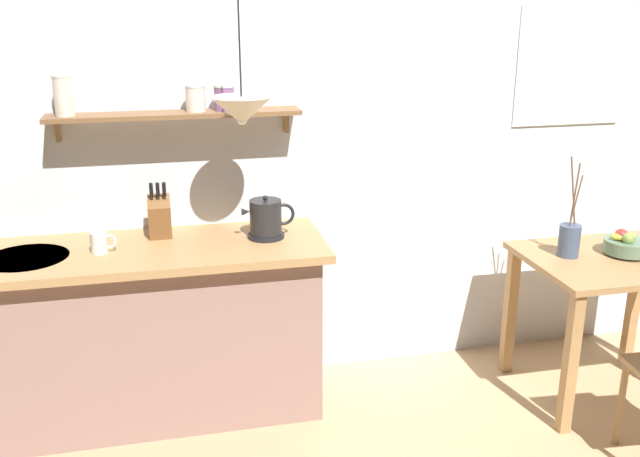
# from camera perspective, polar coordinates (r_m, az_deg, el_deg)

# --- Properties ---
(ground_plane) EXTENTS (14.00, 14.00, 0.00)m
(ground_plane) POSITION_cam_1_polar(r_m,az_deg,el_deg) (3.67, 2.48, -15.37)
(ground_plane) COLOR tan
(back_wall) EXTENTS (6.80, 0.11, 2.70)m
(back_wall) POSITION_cam_1_polar(r_m,az_deg,el_deg) (3.80, 3.17, 7.92)
(back_wall) COLOR silver
(back_wall) RESTS_ON ground_plane
(kitchen_counter) EXTENTS (1.83, 0.63, 0.90)m
(kitchen_counter) POSITION_cam_1_polar(r_m,az_deg,el_deg) (3.62, -14.42, -8.09)
(kitchen_counter) COLOR gray
(kitchen_counter) RESTS_ON ground_plane
(wall_shelf) EXTENTS (1.20, 0.20, 0.32)m
(wall_shelf) POSITION_cam_1_polar(r_m,az_deg,el_deg) (3.47, -12.25, 9.50)
(wall_shelf) COLOR brown
(dining_table) EXTENTS (0.88, 0.71, 0.77)m
(dining_table) POSITION_cam_1_polar(r_m,az_deg,el_deg) (3.95, 22.43, -4.00)
(dining_table) COLOR tan
(dining_table) RESTS_ON ground_plane
(fruit_bowl) EXTENTS (0.24, 0.24, 0.14)m
(fruit_bowl) POSITION_cam_1_polar(r_m,az_deg,el_deg) (3.94, 23.46, -1.19)
(fruit_bowl) COLOR slate
(fruit_bowl) RESTS_ON dining_table
(twig_vase) EXTENTS (0.11, 0.11, 0.52)m
(twig_vase) POSITION_cam_1_polar(r_m,az_deg,el_deg) (3.80, 19.43, -0.83)
(twig_vase) COLOR #475675
(twig_vase) RESTS_ON dining_table
(electric_kettle) EXTENTS (0.26, 0.18, 0.21)m
(electric_kettle) POSITION_cam_1_polar(r_m,az_deg,el_deg) (3.45, -4.35, 0.76)
(electric_kettle) COLOR black
(electric_kettle) RESTS_ON kitchen_counter
(knife_block) EXTENTS (0.11, 0.19, 0.29)m
(knife_block) POSITION_cam_1_polar(r_m,az_deg,el_deg) (3.52, -12.79, 0.99)
(knife_block) COLOR brown
(knife_block) RESTS_ON kitchen_counter
(coffee_mug_by_sink) EXTENTS (0.12, 0.08, 0.10)m
(coffee_mug_by_sink) POSITION_cam_1_polar(r_m,az_deg,el_deg) (3.40, -17.30, -1.08)
(coffee_mug_by_sink) COLOR white
(coffee_mug_by_sink) RESTS_ON kitchen_counter
(pendant_lamp) EXTENTS (0.28, 0.28, 0.54)m
(pendant_lamp) POSITION_cam_1_polar(r_m,az_deg,el_deg) (3.17, -6.32, 9.43)
(pendant_lamp) COLOR black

